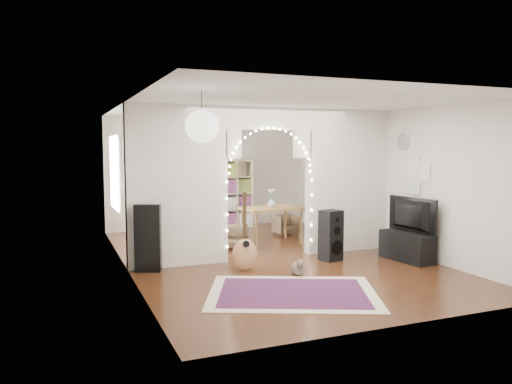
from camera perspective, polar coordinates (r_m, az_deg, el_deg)
name	(u,v)px	position (r m, az deg, el deg)	size (l,w,h in m)	color
floor	(268,257)	(9.15, 1.37, -7.45)	(7.50, 7.50, 0.00)	black
ceiling	(268,107)	(8.95, 1.40, 9.67)	(5.00, 7.50, 0.02)	white
wall_back	(208,173)	(12.47, -5.48, 2.19)	(5.00, 0.02, 2.70)	silver
wall_front	(403,206)	(5.72, 16.49, -1.60)	(5.00, 0.02, 2.70)	silver
wall_left	(125,187)	(8.28, -14.70, 0.50)	(0.02, 7.50, 2.70)	silver
wall_right	(384,180)	(10.20, 14.39, 1.37)	(0.02, 7.50, 2.70)	silver
divider_wall	(268,179)	(8.94, 1.39, 1.49)	(5.00, 0.20, 2.70)	silver
fairy_lights	(271,172)	(8.82, 1.72, 2.25)	(1.64, 0.04, 1.60)	#FFEABF
window	(114,173)	(10.06, -15.87, 2.14)	(0.04, 1.20, 1.40)	white
wall_clock	(404,141)	(9.69, 16.51, 5.56)	(0.31, 0.31, 0.03)	white
picture_frames	(417,175)	(9.39, 17.93, 1.88)	(0.02, 0.50, 0.70)	white
paper_lantern	(202,126)	(6.02, -6.20, 7.50)	(0.40, 0.40, 0.40)	white
ceiling_fan	(231,128)	(10.79, -2.86, 7.31)	(1.10, 1.10, 0.30)	#B1973B
area_rug	(293,293)	(7.00, 4.20, -11.40)	(2.28, 1.71, 0.02)	maroon
guitar_case	(148,238)	(8.18, -12.25, -5.18)	(0.42, 0.14, 1.09)	black
acoustic_guitar	(245,242)	(8.07, -1.32, -5.73)	(0.45, 0.19, 1.09)	#B47948
tabby_cat	(298,268)	(7.87, 4.83, -8.65)	(0.24, 0.46, 0.30)	brown
floor_speaker	(331,235)	(8.91, 8.55, -4.94)	(0.41, 0.38, 0.89)	black
media_console	(407,247)	(9.22, 16.86, -5.99)	(0.40, 1.00, 0.50)	black
tv	(408,215)	(9.13, 16.95, -2.54)	(1.07, 0.14, 0.62)	black
bookcase	(220,194)	(12.33, -4.17, -0.20)	(1.65, 0.42, 1.69)	beige
dining_table	(272,211)	(10.35, 1.81, -2.14)	(1.26, 0.89, 0.76)	brown
flower_vase	(272,202)	(10.33, 1.82, -1.21)	(0.18, 0.18, 0.19)	silver
dining_chair_left	(236,237)	(9.91, -2.31, -5.11)	(0.49, 0.50, 0.46)	#4B3A25
dining_chair_right	(286,225)	(11.40, 3.40, -3.75)	(0.49, 0.50, 0.46)	#4B3A25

